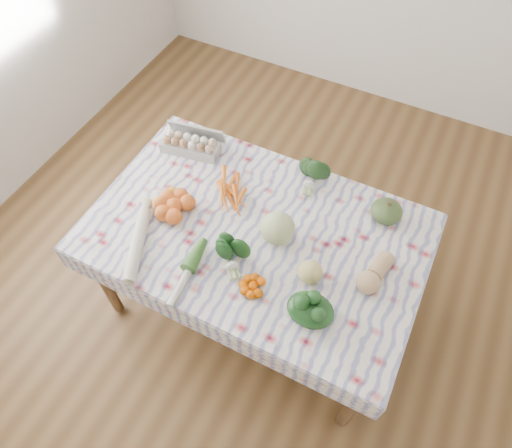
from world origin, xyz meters
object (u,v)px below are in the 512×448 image
dining_table (256,240)px  egg_carton (190,146)px  grapefruit (310,272)px  kabocha_squash (387,211)px  cabbage (278,228)px  butternut_squash (375,272)px

dining_table → egg_carton: 0.67m
dining_table → grapefruit: grapefruit is taller
dining_table → kabocha_squash: bearing=34.0°
cabbage → dining_table: bearing=-175.1°
dining_table → kabocha_squash: size_ratio=10.06×
dining_table → grapefruit: size_ratio=14.14×
dining_table → grapefruit: bearing=-20.5°
cabbage → grapefruit: size_ratio=1.46×
butternut_squash → cabbage: bearing=-167.9°
egg_carton → butternut_squash: bearing=-24.6°
egg_carton → cabbage: size_ratio=1.99×
dining_table → grapefruit: (0.34, -0.13, 0.14)m
grapefruit → egg_carton: bearing=153.8°
egg_carton → cabbage: bearing=-34.1°
dining_table → egg_carton: bearing=150.6°
egg_carton → grapefruit: bearing=-35.7°
egg_carton → grapefruit: (0.92, -0.45, 0.01)m
butternut_squash → grapefruit: bearing=-140.8°
grapefruit → kabocha_squash: bearing=67.5°
dining_table → butternut_squash: (0.61, 0.01, 0.14)m
dining_table → egg_carton: (-0.57, 0.32, 0.13)m
grapefruit → dining_table: bearing=159.5°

